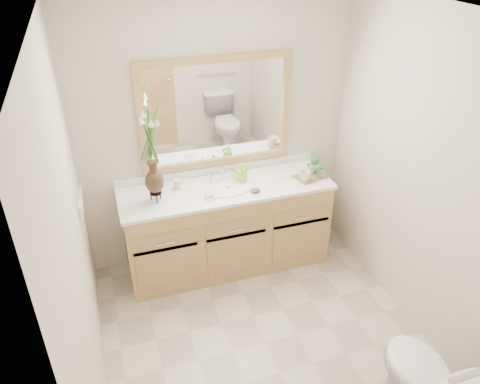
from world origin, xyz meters
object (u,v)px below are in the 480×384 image
object	(u,v)px
soap_bottle	(241,173)
tray	(310,176)
tumbler	(178,184)
flower_vase	(151,145)

from	to	relation	value
soap_bottle	tray	size ratio (longest dim) A/B	0.56
tumbler	tray	xyz separation A→B (m)	(1.16, -0.17, -0.03)
soap_bottle	flower_vase	bearing A→B (deg)	169.00
flower_vase	tumbler	distance (m)	0.52
flower_vase	tray	size ratio (longest dim) A/B	2.71
flower_vase	tumbler	size ratio (longest dim) A/B	8.85
tray	tumbler	bearing A→B (deg)	158.32
flower_vase	soap_bottle	size ratio (longest dim) A/B	4.81
flower_vase	soap_bottle	distance (m)	0.88
tumbler	flower_vase	bearing A→B (deg)	-146.58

